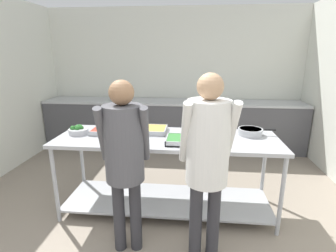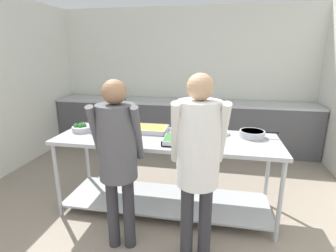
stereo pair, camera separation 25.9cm
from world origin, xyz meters
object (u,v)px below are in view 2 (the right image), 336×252
broccoli_bowl (81,128)px  guest_serving_left (117,150)px  serving_tray_roast (110,130)px  serving_tray_greens (182,141)px  serving_tray_vegetables (148,129)px  water_bottle (124,94)px  guest_serving_right (198,153)px  plate_stack (217,132)px  sauce_pan (252,134)px

broccoli_bowl → guest_serving_left: 1.01m
serving_tray_roast → serving_tray_greens: bearing=-14.5°
serving_tray_vegetables → water_bottle: water_bottle is taller
water_bottle → broccoli_bowl: bearing=-83.8°
serving_tray_roast → serving_tray_vegetables: (0.45, 0.10, 0.00)m
broccoli_bowl → water_bottle: water_bottle is taller
serving_tray_greens → water_bottle: (-1.45, 2.25, 0.10)m
guest_serving_left → water_bottle: guest_serving_left is taller
broccoli_bowl → serving_tray_greens: size_ratio=0.59×
serving_tray_roast → guest_serving_left: size_ratio=0.23×
guest_serving_right → serving_tray_vegetables: bearing=126.3°
serving_tray_roast → serving_tray_vegetables: size_ratio=0.83×
guest_serving_left → plate_stack: bearing=46.9°
serving_tray_roast → guest_serving_left: 0.85m
broccoli_bowl → plate_stack: size_ratio=0.80×
serving_tray_greens → guest_serving_left: (-0.50, -0.52, 0.06)m
broccoli_bowl → serving_tray_greens: (1.23, -0.18, -0.02)m
sauce_pan → guest_serving_left: (-1.24, -0.85, 0.04)m
serving_tray_vegetables → plate_stack: serving_tray_vegetables is taller
broccoli_bowl → water_bottle: 2.09m
broccoli_bowl → guest_serving_right: 1.62m
serving_tray_roast → sauce_pan: (1.63, 0.10, 0.02)m
water_bottle → serving_tray_roast: bearing=-74.5°
serving_tray_roast → broccoli_bowl: bearing=-170.9°
broccoli_bowl → guest_serving_right: size_ratio=0.13×
serving_tray_roast → water_bottle: bearing=105.5°
guest_serving_right → sauce_pan: bearing=59.6°
guest_serving_left → guest_serving_right: (0.71, -0.04, 0.04)m
serving_tray_roast → serving_tray_greens: same height
serving_tray_vegetables → plate_stack: size_ratio=1.63×
broccoli_bowl → serving_tray_roast: size_ratio=0.59×
sauce_pan → serving_tray_greens: bearing=-156.0°
broccoli_bowl → sauce_pan: bearing=4.4°
plate_stack → guest_serving_right: (-0.15, -0.96, 0.11)m
serving_tray_roast → serving_tray_greens: 0.92m
serving_tray_roast → water_bottle: 2.10m
serving_tray_roast → sauce_pan: 1.64m
broccoli_bowl → sauce_pan: size_ratio=0.53×
broccoli_bowl → serving_tray_roast: bearing=9.1°
serving_tray_vegetables → guest_serving_right: guest_serving_right is taller
sauce_pan → guest_serving_left: size_ratio=0.26×
plate_stack → guest_serving_left: bearing=-133.1°
broccoli_bowl → serving_tray_roast: broccoli_bowl is taller
water_bottle → sauce_pan: bearing=-41.2°
serving_tray_greens → guest_serving_left: bearing=-133.4°
serving_tray_greens → guest_serving_right: size_ratio=0.22×
serving_tray_roast → water_bottle: (-0.56, 2.02, 0.10)m
serving_tray_greens → guest_serving_right: 0.61m
guest_serving_left → serving_tray_roast: bearing=117.7°
serving_tray_vegetables → water_bottle: bearing=117.7°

